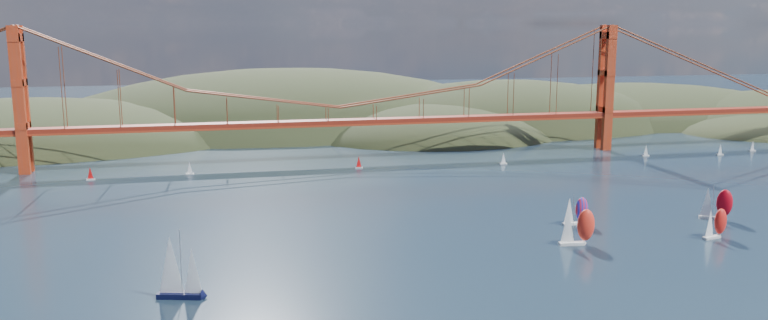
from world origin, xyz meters
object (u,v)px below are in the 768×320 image
at_px(racer_0, 576,226).
at_px(sloop_navy, 177,268).
at_px(racer_1, 715,223).
at_px(racer_2, 715,203).
at_px(racer_rwb, 575,210).

bearing_deg(racer_0, sloop_navy, -165.01).
xyz_separation_m(racer_1, racer_2, (12.79, 17.03, 0.61)).
height_order(sloop_navy, racer_0, sloop_navy).
bearing_deg(racer_2, sloop_navy, -138.31).
bearing_deg(racer_0, racer_1, 1.76).
height_order(sloop_navy, racer_1, sloop_navy).
bearing_deg(racer_2, racer_0, -134.10).
bearing_deg(sloop_navy, racer_2, 27.39).
relative_size(racer_0, racer_1, 1.19).
bearing_deg(sloop_navy, racer_0, 25.12).
distance_m(racer_1, racer_rwb, 35.94).
relative_size(racer_1, racer_2, 0.87).
relative_size(racer_0, racer_rwb, 1.20).
xyz_separation_m(sloop_navy, racer_2, (148.49, 29.98, -1.65)).
distance_m(racer_1, racer_2, 21.31).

